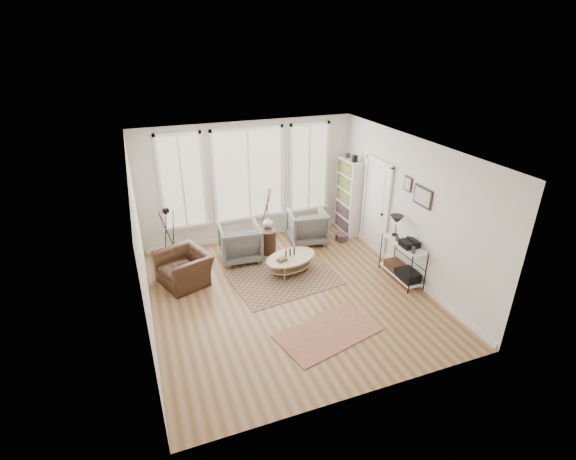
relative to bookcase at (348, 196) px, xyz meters
name	(u,v)px	position (x,y,z in m)	size (l,w,h in m)	color
room	(290,228)	(-2.42, -2.20, 0.47)	(5.50, 5.54, 2.90)	#98704D
bay_window	(249,176)	(-2.44, 0.49, 0.65)	(4.14, 0.12, 2.24)	tan
door	(376,204)	(0.13, -1.08, 0.17)	(0.09, 1.06, 2.22)	white
bookcase	(348,196)	(0.00, 0.00, 0.00)	(0.31, 0.85, 2.06)	white
low_shelf	(403,257)	(-0.06, -2.52, -0.44)	(0.38, 1.08, 1.30)	white
wall_art	(419,193)	(0.14, -2.49, 0.92)	(0.04, 0.88, 0.44)	black
rug_main	(284,278)	(-2.34, -1.65, -0.95)	(2.13, 1.60, 0.01)	brown
rug_runner	(328,332)	(-2.23, -3.58, -0.94)	(1.74, 0.97, 0.01)	maroon
coffee_table	(291,260)	(-2.11, -1.46, -0.66)	(1.36, 1.09, 0.55)	tan
armchair_left	(240,242)	(-2.96, -0.50, -0.54)	(0.88, 0.91, 0.83)	slate
armchair_right	(307,226)	(-1.20, -0.21, -0.54)	(0.88, 0.90, 0.82)	slate
side_table	(267,223)	(-2.30, -0.44, -0.18)	(0.38, 0.38, 1.61)	#382115
vase	(268,222)	(-2.23, -0.26, -0.26)	(0.24, 0.24, 0.25)	silver
accent_chair	(184,268)	(-4.29, -1.06, -0.62)	(0.89, 1.02, 0.66)	#382115
tripod_camera	(169,237)	(-4.45, -0.03, -0.37)	(0.45, 0.45, 1.27)	black
book_stack_near	(342,238)	(-0.39, -0.50, -0.87)	(0.20, 0.26, 0.16)	brown
book_stack_far	(341,237)	(-0.39, -0.47, -0.87)	(0.20, 0.26, 0.17)	brown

